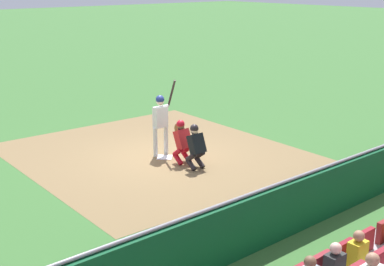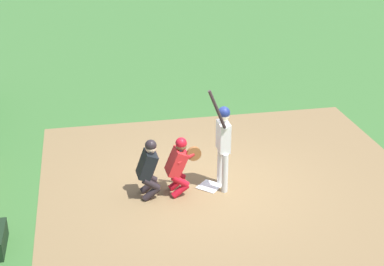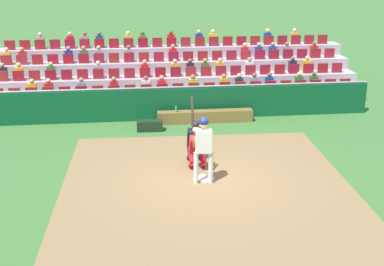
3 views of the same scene
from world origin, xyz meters
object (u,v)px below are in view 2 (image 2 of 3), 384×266
object	(u,v)px
batter_at_plate	(223,138)
catcher_crouching	(179,163)
home_plate_umpire	(149,166)
home_plate_marker	(210,186)

from	to	relation	value
batter_at_plate	catcher_crouching	distance (m)	1.04
batter_at_plate	catcher_crouching	world-z (taller)	batter_at_plate
batter_at_plate	catcher_crouching	size ratio (longest dim) A/B	1.80
home_plate_umpire	home_plate_marker	bearing A→B (deg)	93.71
home_plate_marker	batter_at_plate	size ratio (longest dim) A/B	0.19
home_plate_marker	home_plate_umpire	distance (m)	1.48
batter_at_plate	catcher_crouching	xyz separation A→B (m)	(0.04, -0.94, -0.44)
batter_at_plate	home_plate_umpire	size ratio (longest dim) A/B	1.79
catcher_crouching	home_plate_umpire	bearing A→B (deg)	-92.33
batter_at_plate	home_plate_umpire	xyz separation A→B (m)	(0.01, -1.57, -0.46)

